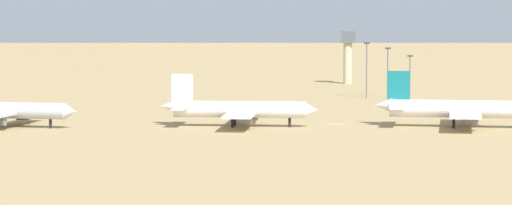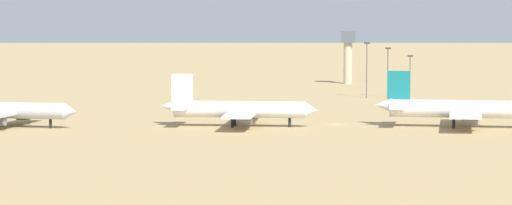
{
  "view_description": "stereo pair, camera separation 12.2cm",
  "coord_description": "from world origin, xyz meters",
  "px_view_note": "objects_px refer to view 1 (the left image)",
  "views": [
    {
      "loc": [
        -15.06,
        -268.03,
        26.62
      ],
      "look_at": [
        -19.13,
        -9.68,
        6.0
      ],
      "focal_mm": 79.01,
      "sensor_mm": 36.0,
      "label": 1
    },
    {
      "loc": [
        -14.94,
        -268.03,
        26.62
      ],
      "look_at": [
        -19.13,
        -9.68,
        6.0
      ],
      "focal_mm": 79.01,
      "sensor_mm": 36.0,
      "label": 2
    }
  ],
  "objects_px": {
    "parked_jet_white_2": "(238,110)",
    "light_pole_west": "(367,66)",
    "parked_jet_teal_3": "(459,109)",
    "light_pole_east": "(410,72)",
    "control_tower": "(348,52)",
    "parked_jet_orange_1": "(2,110)",
    "light_pole_mid": "(388,69)"
  },
  "relations": [
    {
      "from": "parked_jet_white_2",
      "to": "control_tower",
      "type": "xyz_separation_m",
      "value": [
        36.16,
        160.67,
        7.91
      ]
    },
    {
      "from": "control_tower",
      "to": "parked_jet_orange_1",
      "type": "bearing_deg",
      "value": -119.24
    },
    {
      "from": "parked_jet_white_2",
      "to": "light_pole_east",
      "type": "relative_size",
      "value": 2.87
    },
    {
      "from": "light_pole_west",
      "to": "parked_jet_orange_1",
      "type": "bearing_deg",
      "value": -135.15
    },
    {
      "from": "light_pole_mid",
      "to": "parked_jet_white_2",
      "type": "bearing_deg",
      "value": -115.68
    },
    {
      "from": "parked_jet_teal_3",
      "to": "control_tower",
      "type": "relative_size",
      "value": 1.99
    },
    {
      "from": "parked_jet_teal_3",
      "to": "light_pole_east",
      "type": "bearing_deg",
      "value": 98.66
    },
    {
      "from": "parked_jet_white_2",
      "to": "light_pole_east",
      "type": "height_order",
      "value": "light_pole_east"
    },
    {
      "from": "parked_jet_white_2",
      "to": "control_tower",
      "type": "distance_m",
      "value": 164.88
    },
    {
      "from": "parked_jet_white_2",
      "to": "parked_jet_teal_3",
      "type": "bearing_deg",
      "value": 3.86
    },
    {
      "from": "parked_jet_orange_1",
      "to": "light_pole_east",
      "type": "height_order",
      "value": "light_pole_east"
    },
    {
      "from": "parked_jet_white_2",
      "to": "light_pole_east",
      "type": "distance_m",
      "value": 113.91
    },
    {
      "from": "light_pole_west",
      "to": "light_pole_east",
      "type": "xyz_separation_m",
      "value": [
        14.9,
        11.27,
        -2.3
      ]
    },
    {
      "from": "light_pole_mid",
      "to": "control_tower",
      "type": "bearing_deg",
      "value": 96.74
    },
    {
      "from": "parked_jet_orange_1",
      "to": "light_pole_mid",
      "type": "height_order",
      "value": "light_pole_mid"
    },
    {
      "from": "parked_jet_orange_1",
      "to": "control_tower",
      "type": "distance_m",
      "value": 186.73
    },
    {
      "from": "control_tower",
      "to": "parked_jet_teal_3",
      "type": "bearing_deg",
      "value": -84.58
    },
    {
      "from": "parked_jet_white_2",
      "to": "light_pole_mid",
      "type": "height_order",
      "value": "light_pole_mid"
    },
    {
      "from": "light_pole_mid",
      "to": "light_pole_east",
      "type": "xyz_separation_m",
      "value": [
        8.08,
        9.02,
        -1.43
      ]
    },
    {
      "from": "control_tower",
      "to": "light_pole_west",
      "type": "bearing_deg",
      "value": -88.96
    },
    {
      "from": "parked_jet_orange_1",
      "to": "parked_jet_white_2",
      "type": "xyz_separation_m",
      "value": [
        54.97,
        2.12,
        0.07
      ]
    },
    {
      "from": "control_tower",
      "to": "light_pole_mid",
      "type": "bearing_deg",
      "value": -83.26
    },
    {
      "from": "parked_jet_orange_1",
      "to": "parked_jet_teal_3",
      "type": "bearing_deg",
      "value": 11.61
    },
    {
      "from": "control_tower",
      "to": "light_pole_west",
      "type": "relative_size",
      "value": 1.13
    },
    {
      "from": "parked_jet_teal_3",
      "to": "light_pole_west",
      "type": "xyz_separation_m",
      "value": [
        -14.03,
        90.69,
        5.68
      ]
    },
    {
      "from": "parked_jet_teal_3",
      "to": "light_pole_east",
      "type": "relative_size",
      "value": 3.03
    },
    {
      "from": "parked_jet_teal_3",
      "to": "control_tower",
      "type": "distance_m",
      "value": 162.43
    },
    {
      "from": "parked_jet_white_2",
      "to": "parked_jet_teal_3",
      "type": "distance_m",
      "value": 51.49
    },
    {
      "from": "parked_jet_white_2",
      "to": "light_pole_west",
      "type": "height_order",
      "value": "light_pole_west"
    },
    {
      "from": "parked_jet_orange_1",
      "to": "parked_jet_teal_3",
      "type": "distance_m",
      "value": 106.47
    },
    {
      "from": "light_pole_west",
      "to": "light_pole_east",
      "type": "relative_size",
      "value": 1.34
    },
    {
      "from": "control_tower",
      "to": "light_pole_west",
      "type": "xyz_separation_m",
      "value": [
        1.29,
        -70.84,
        -1.98
      ]
    }
  ]
}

